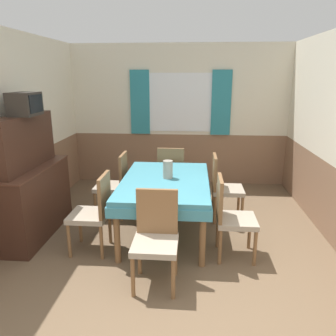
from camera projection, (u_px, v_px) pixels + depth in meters
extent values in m
cube|color=silver|center=(179.00, 90.00, 6.04)|extent=(4.42, 0.05, 1.65)
cube|color=#89664C|center=(179.00, 158.00, 6.39)|extent=(4.42, 0.05, 0.95)
cube|color=white|center=(180.00, 103.00, 6.07)|extent=(1.29, 0.01, 1.07)
cube|color=teal|center=(140.00, 102.00, 6.10)|extent=(0.36, 0.03, 1.17)
cube|color=teal|center=(221.00, 103.00, 5.99)|extent=(0.36, 0.03, 1.17)
cube|color=silver|center=(14.00, 96.00, 4.20)|extent=(0.05, 4.52, 1.65)
cube|color=#89664C|center=(26.00, 192.00, 4.55)|extent=(0.05, 4.52, 0.95)
cube|color=#89664C|center=(328.00, 200.00, 4.24)|extent=(0.05, 4.52, 0.95)
cube|color=teal|center=(165.00, 181.00, 4.20)|extent=(1.10, 1.68, 0.06)
cube|color=teal|center=(165.00, 188.00, 4.22)|extent=(1.13, 1.71, 0.12)
cylinder|color=brown|center=(117.00, 234.00, 3.61)|extent=(0.07, 0.07, 0.69)
cylinder|color=brown|center=(203.00, 237.00, 3.54)|extent=(0.07, 0.07, 0.69)
cylinder|color=brown|center=(139.00, 188.00, 5.07)|extent=(0.07, 0.07, 0.69)
cylinder|color=brown|center=(200.00, 190.00, 5.00)|extent=(0.07, 0.07, 0.69)
cylinder|color=brown|center=(239.00, 201.00, 4.94)|extent=(0.04, 0.04, 0.42)
cylinder|color=brown|center=(242.00, 211.00, 4.57)|extent=(0.04, 0.04, 0.42)
cylinder|color=brown|center=(213.00, 200.00, 4.97)|extent=(0.04, 0.04, 0.42)
cylinder|color=brown|center=(215.00, 210.00, 4.60)|extent=(0.04, 0.04, 0.42)
cube|color=tan|center=(228.00, 190.00, 4.70)|extent=(0.44, 0.44, 0.06)
cube|color=brown|center=(215.00, 172.00, 4.65)|extent=(0.04, 0.42, 0.47)
cylinder|color=brown|center=(95.00, 206.00, 4.73)|extent=(0.04, 0.04, 0.42)
cylinder|color=brown|center=(103.00, 197.00, 5.10)|extent=(0.04, 0.04, 0.42)
cylinder|color=brown|center=(121.00, 207.00, 4.70)|extent=(0.04, 0.04, 0.42)
cylinder|color=brown|center=(127.00, 198.00, 5.07)|extent=(0.04, 0.04, 0.42)
cube|color=tan|center=(111.00, 187.00, 4.84)|extent=(0.44, 0.44, 0.06)
cube|color=brown|center=(123.00, 170.00, 4.75)|extent=(0.04, 0.42, 0.47)
cylinder|color=brown|center=(173.00, 279.00, 3.04)|extent=(0.04, 0.04, 0.42)
cylinder|color=brown|center=(133.00, 277.00, 3.07)|extent=(0.04, 0.04, 0.42)
cylinder|color=brown|center=(176.00, 257.00, 3.41)|extent=(0.04, 0.04, 0.42)
cylinder|color=brown|center=(139.00, 256.00, 3.44)|extent=(0.04, 0.04, 0.42)
cube|color=tan|center=(155.00, 245.00, 3.17)|extent=(0.44, 0.44, 0.06)
cube|color=brown|center=(157.00, 211.00, 3.29)|extent=(0.42, 0.04, 0.47)
cylinder|color=brown|center=(69.00, 241.00, 3.74)|extent=(0.04, 0.04, 0.42)
cylinder|color=brown|center=(80.00, 226.00, 4.11)|extent=(0.04, 0.04, 0.42)
cylinder|color=brown|center=(102.00, 242.00, 3.71)|extent=(0.04, 0.04, 0.42)
cylinder|color=brown|center=(110.00, 227.00, 4.08)|extent=(0.04, 0.04, 0.42)
cube|color=tan|center=(89.00, 215.00, 3.85)|extent=(0.44, 0.44, 0.06)
cube|color=brown|center=(105.00, 195.00, 3.76)|extent=(0.04, 0.42, 0.47)
cylinder|color=brown|center=(161.00, 185.00, 5.64)|extent=(0.04, 0.04, 0.42)
cylinder|color=brown|center=(183.00, 186.00, 5.61)|extent=(0.04, 0.04, 0.42)
cylinder|color=brown|center=(159.00, 193.00, 5.27)|extent=(0.04, 0.04, 0.42)
cylinder|color=brown|center=(182.00, 194.00, 5.24)|extent=(0.04, 0.04, 0.42)
cube|color=tan|center=(171.00, 176.00, 5.38)|extent=(0.44, 0.44, 0.06)
cube|color=brown|center=(171.00, 163.00, 5.11)|extent=(0.42, 0.04, 0.47)
cylinder|color=brown|center=(249.00, 232.00, 3.95)|extent=(0.04, 0.04, 0.42)
cylinder|color=brown|center=(255.00, 248.00, 3.58)|extent=(0.04, 0.04, 0.42)
cylinder|color=brown|center=(218.00, 231.00, 3.98)|extent=(0.04, 0.04, 0.42)
cylinder|color=brown|center=(220.00, 247.00, 3.61)|extent=(0.04, 0.04, 0.42)
cube|color=tan|center=(236.00, 220.00, 3.71)|extent=(0.44, 0.44, 0.06)
cube|color=brown|center=(220.00, 198.00, 3.66)|extent=(0.04, 0.42, 0.47)
cube|color=#3D2319|center=(34.00, 201.00, 4.25)|extent=(0.44, 1.35, 0.91)
cube|color=#4C2C1F|center=(30.00, 168.00, 4.13)|extent=(0.46, 1.37, 0.02)
cube|color=#3D2319|center=(23.00, 142.00, 4.04)|extent=(0.24, 1.22, 0.65)
cube|color=#2D2823|center=(24.00, 104.00, 3.88)|extent=(0.28, 0.39, 0.27)
cube|color=black|center=(36.00, 104.00, 3.87)|extent=(0.01, 0.32, 0.21)
cylinder|color=#A39989|center=(168.00, 169.00, 4.21)|extent=(0.13, 0.13, 0.23)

